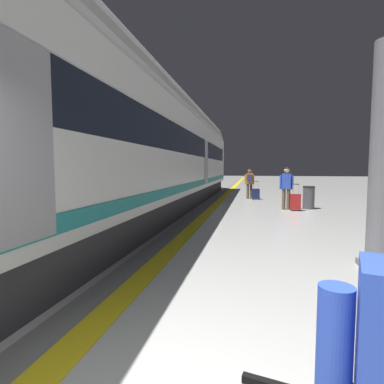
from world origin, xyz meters
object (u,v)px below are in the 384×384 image
at_px(high_speed_train, 116,136).
at_px(suitcase_near, 256,194).
at_px(waste_bin, 309,197).
at_px(suitcase_mid, 295,202).
at_px(passenger_mid, 286,185).
at_px(passenger_near, 250,181).

xyz_separation_m(high_speed_train, suitcase_near, (3.76, 8.26, -2.19)).
height_order(high_speed_train, waste_bin, high_speed_train).
relative_size(suitcase_mid, waste_bin, 1.13).
bearing_deg(high_speed_train, passenger_mid, 43.36).
bearing_deg(suitcase_near, suitcase_mid, -69.21).
bearing_deg(passenger_near, high_speed_train, -111.99).
xyz_separation_m(suitcase_near, passenger_mid, (1.15, -3.62, 0.66)).
height_order(suitcase_near, suitcase_mid, suitcase_mid).
xyz_separation_m(high_speed_train, passenger_mid, (4.91, 4.64, -1.54)).
bearing_deg(passenger_near, waste_bin, -55.87).
distance_m(passenger_near, passenger_mid, 4.16).
distance_m(high_speed_train, suitcase_near, 9.34).
distance_m(suitcase_near, suitcase_mid, 4.14).
xyz_separation_m(high_speed_train, waste_bin, (5.82, 5.04, -2.05)).
distance_m(high_speed_train, suitcase_mid, 7.16).
distance_m(suitcase_mid, waste_bin, 0.88).
height_order(passenger_near, waste_bin, passenger_near).
height_order(suitcase_near, waste_bin, suitcase_near).
height_order(passenger_near, passenger_mid, passenger_mid).
bearing_deg(high_speed_train, suitcase_near, 65.49).
xyz_separation_m(suitcase_mid, waste_bin, (0.58, 0.65, 0.11)).
bearing_deg(high_speed_train, passenger_near, 68.01).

